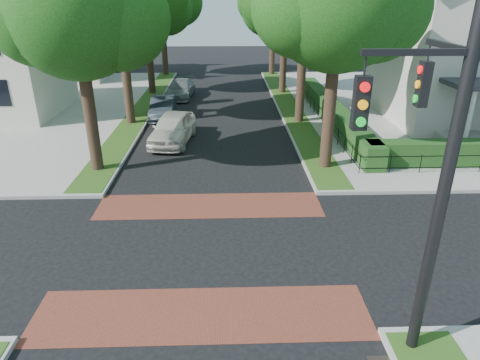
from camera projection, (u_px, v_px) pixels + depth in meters
name	position (u px, v px, depth m)	size (l,w,h in m)	color
ground	(207.00, 249.00, 14.39)	(120.00, 120.00, 0.00)	black
sidewalk_ne	(474.00, 106.00, 32.33)	(30.00, 30.00, 0.15)	gray
crosswalk_far	(210.00, 205.00, 17.32)	(9.00, 2.20, 0.01)	brown
crosswalk_near	(202.00, 314.00, 11.46)	(9.00, 2.20, 0.01)	brown
grass_strip_ne	(289.00, 106.00, 31.97)	(1.60, 29.80, 0.02)	#234012
grass_strip_nw	(144.00, 107.00, 31.65)	(1.60, 29.80, 0.02)	#234012
tree_right_near	(340.00, 0.00, 18.12)	(7.75, 6.67, 10.66)	black
tree_right_far	(286.00, 7.00, 33.96)	(7.25, 6.23, 9.74)	black
tree_right_back	(275.00, 0.00, 42.06)	(7.50, 6.45, 10.20)	black
tree_left_near	(79.00, 10.00, 17.93)	(7.50, 6.45, 10.20)	black
tree_left_far	(147.00, 4.00, 33.54)	(7.00, 6.02, 9.86)	black
hedge_main_road	(333.00, 112.00, 28.05)	(1.00, 18.00, 1.20)	#193F15
fence_main_road	(320.00, 114.00, 28.09)	(0.06, 18.00, 0.90)	black
house_left_far	(57.00, 25.00, 41.20)	(10.00, 9.00, 10.14)	beige
traffic_signal	(433.00, 166.00, 8.61)	(2.17, 2.00, 8.00)	black
parked_car_front	(173.00, 128.00, 24.34)	(2.01, 5.01, 1.71)	beige
parked_car_middle	(163.00, 108.00, 29.11)	(1.54, 4.41, 1.45)	#1D252C
parked_car_rear	(180.00, 89.00, 34.96)	(1.99, 4.90, 1.42)	gray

